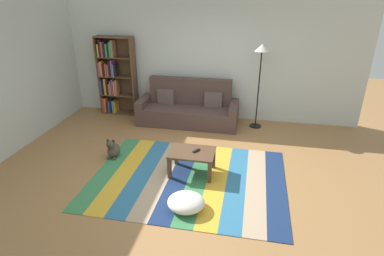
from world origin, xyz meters
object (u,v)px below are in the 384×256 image
object	(u,v)px
dog	(113,149)
standing_lamp	(261,59)
bookshelf	(113,76)
tv_remote	(196,151)
couch	(189,109)
pouf	(186,202)
coffee_table	(192,155)

from	to	relation	value
dog	standing_lamp	size ratio (longest dim) A/B	0.22
bookshelf	tv_remote	distance (m)	3.49
bookshelf	dog	bearing A→B (deg)	-67.63
couch	tv_remote	distance (m)	2.18
couch	dog	size ratio (longest dim) A/B	5.69
dog	bookshelf	bearing A→B (deg)	112.37
standing_lamp	tv_remote	size ratio (longest dim) A/B	12.24
pouf	dog	bearing A→B (deg)	143.48
couch	pouf	size ratio (longest dim) A/B	4.21
bookshelf	pouf	xyz separation A→B (m)	(2.53, -3.37, -0.81)
couch	bookshelf	world-z (taller)	bookshelf
bookshelf	tv_remote	size ratio (longest dim) A/B	12.46
couch	coffee_table	world-z (taller)	couch
couch	dog	world-z (taller)	couch
bookshelf	coffee_table	distance (m)	3.47
bookshelf	tv_remote	world-z (taller)	bookshelf
tv_remote	couch	bearing A→B (deg)	135.10
bookshelf	pouf	world-z (taller)	bookshelf
coffee_table	standing_lamp	bearing A→B (deg)	65.01
bookshelf	dog	world-z (taller)	bookshelf
pouf	tv_remote	distance (m)	1.04
coffee_table	tv_remote	distance (m)	0.11
couch	bookshelf	distance (m)	2.03
coffee_table	dog	size ratio (longest dim) A/B	1.88
bookshelf	coffee_table	size ratio (longest dim) A/B	2.50
standing_lamp	coffee_table	bearing A→B (deg)	-114.99
couch	pouf	bearing A→B (deg)	-78.81
bookshelf	dog	xyz separation A→B (m)	(0.89, -2.16, -0.77)
pouf	couch	bearing A→B (deg)	101.19
couch	dog	bearing A→B (deg)	-118.84
pouf	dog	distance (m)	2.05
standing_lamp	couch	bearing A→B (deg)	-177.22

